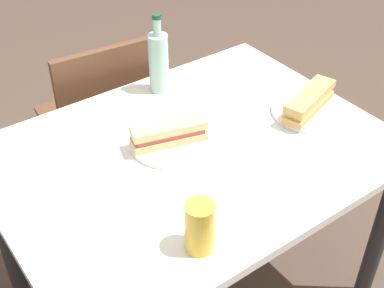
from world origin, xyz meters
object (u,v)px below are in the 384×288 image
(dining_table, at_px, (192,174))
(plate_near, at_px, (169,144))
(plate_far, at_px, (307,112))
(beer_glass, at_px, (200,227))
(baguette_sandwich_far, at_px, (309,101))
(water_bottle, at_px, (159,61))
(baguette_sandwich_near, at_px, (169,133))
(knife_near, at_px, (160,132))
(chair_far, at_px, (100,119))
(knife_far, at_px, (293,105))

(dining_table, distance_m, plate_near, 0.13)
(plate_far, bearing_deg, plate_near, 165.07)
(beer_glass, bearing_deg, plate_far, 21.79)
(baguette_sandwich_far, relative_size, water_bottle, 0.89)
(plate_near, relative_size, baguette_sandwich_near, 0.99)
(baguette_sandwich_near, bearing_deg, knife_near, 85.85)
(chair_far, relative_size, plate_far, 3.50)
(baguette_sandwich_far, xyz_separation_m, water_bottle, (-0.32, 0.42, 0.07))
(water_bottle, bearing_deg, plate_far, -52.60)
(knife_far, xyz_separation_m, beer_glass, (-0.62, -0.30, 0.05))
(plate_far, height_order, baguette_sandwich_far, baguette_sandwich_far)
(chair_far, height_order, knife_far, chair_far)
(chair_far, distance_m, plate_far, 0.88)
(plate_near, relative_size, plate_far, 1.00)
(plate_far, relative_size, water_bottle, 0.83)
(chair_far, height_order, baguette_sandwich_near, chair_far)
(plate_near, height_order, baguette_sandwich_far, baguette_sandwich_far)
(chair_far, xyz_separation_m, baguette_sandwich_near, (-0.04, -0.59, 0.30))
(baguette_sandwich_near, relative_size, beer_glass, 1.70)
(chair_far, distance_m, knife_far, 0.83)
(plate_far, height_order, beer_glass, beer_glass)
(plate_far, bearing_deg, baguette_sandwich_near, 165.07)
(plate_far, bearing_deg, baguette_sandwich_far, 0.00)
(knife_far, bearing_deg, plate_near, 169.73)
(dining_table, distance_m, baguette_sandwich_near, 0.17)
(plate_near, bearing_deg, chair_far, 86.23)
(baguette_sandwich_far, height_order, water_bottle, water_bottle)
(plate_near, xyz_separation_m, knife_near, (0.00, 0.06, 0.01))
(dining_table, bearing_deg, plate_near, 129.46)
(knife_far, distance_m, water_bottle, 0.49)
(chair_far, distance_m, water_bottle, 0.48)
(beer_glass, bearing_deg, knife_near, 68.61)
(baguette_sandwich_near, relative_size, plate_far, 1.01)
(baguette_sandwich_near, bearing_deg, knife_far, -10.27)
(plate_far, relative_size, knife_far, 1.54)
(plate_far, xyz_separation_m, water_bottle, (-0.32, 0.42, 0.11))
(dining_table, height_order, baguette_sandwich_near, baguette_sandwich_near)
(baguette_sandwich_far, bearing_deg, chair_far, 121.51)
(chair_far, xyz_separation_m, knife_near, (-0.03, -0.53, 0.27))
(dining_table, height_order, water_bottle, water_bottle)
(dining_table, distance_m, water_bottle, 0.43)
(plate_near, bearing_deg, beer_glass, -113.66)
(dining_table, distance_m, chair_far, 0.66)
(baguette_sandwich_near, relative_size, water_bottle, 0.84)
(baguette_sandwich_far, bearing_deg, plate_near, 165.07)
(plate_near, relative_size, knife_far, 1.54)
(baguette_sandwich_near, xyz_separation_m, knife_far, (0.45, -0.08, -0.03))
(dining_table, height_order, plate_near, plate_near)
(baguette_sandwich_near, bearing_deg, plate_far, -14.93)
(plate_near, height_order, knife_far, knife_far)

